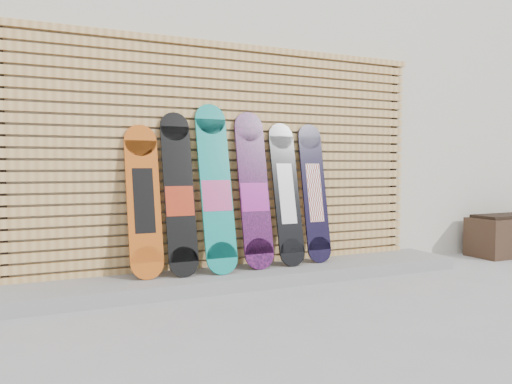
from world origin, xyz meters
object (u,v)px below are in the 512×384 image
at_px(snowboard_4, 286,194).
at_px(snowboard_2, 216,188).
at_px(snowboard_1, 179,194).
at_px(snowboard_5, 314,193).
at_px(planter_box, 512,235).
at_px(snowboard_0, 144,201).
at_px(snowboard_3, 254,190).

bearing_deg(snowboard_4, snowboard_2, -177.29).
distance_m(snowboard_1, snowboard_5, 1.44).
xyz_separation_m(planter_box, snowboard_5, (-2.75, 0.14, 0.58)).
bearing_deg(snowboard_0, snowboard_1, -4.28).
height_order(snowboard_3, snowboard_5, snowboard_3).
xyz_separation_m(snowboard_1, snowboard_5, (1.44, 0.04, -0.02)).
relative_size(snowboard_3, snowboard_5, 1.07).
bearing_deg(snowboard_5, snowboard_2, -176.84).
relative_size(snowboard_1, snowboard_2, 0.94).
xyz_separation_m(snowboard_2, snowboard_4, (0.75, 0.04, -0.07)).
bearing_deg(snowboard_1, planter_box, -1.44).
distance_m(snowboard_3, snowboard_4, 0.36).
bearing_deg(snowboard_4, planter_box, -2.21).
distance_m(snowboard_2, snowboard_5, 1.10).
bearing_deg(snowboard_5, snowboard_3, -177.69).
relative_size(snowboard_2, snowboard_5, 1.11).
distance_m(snowboard_0, snowboard_1, 0.32).
relative_size(snowboard_2, snowboard_4, 1.11).
xyz_separation_m(snowboard_3, snowboard_5, (0.69, 0.03, -0.04)).
height_order(snowboard_0, snowboard_2, snowboard_2).
xyz_separation_m(planter_box, snowboard_3, (-3.44, 0.12, 0.62)).
distance_m(snowboard_0, snowboard_4, 1.41).
bearing_deg(snowboard_1, snowboard_4, 0.73).
distance_m(planter_box, snowboard_5, 2.81).
distance_m(snowboard_1, snowboard_2, 0.35).
bearing_deg(snowboard_1, snowboard_0, 175.72).
bearing_deg(planter_box, snowboard_2, 178.75).
height_order(planter_box, snowboard_3, snowboard_3).
xyz_separation_m(planter_box, snowboard_1, (-4.19, 0.11, 0.60)).
bearing_deg(planter_box, snowboard_3, 178.07).
xyz_separation_m(snowboard_1, snowboard_2, (0.35, -0.02, 0.05)).
height_order(planter_box, snowboard_4, snowboard_4).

